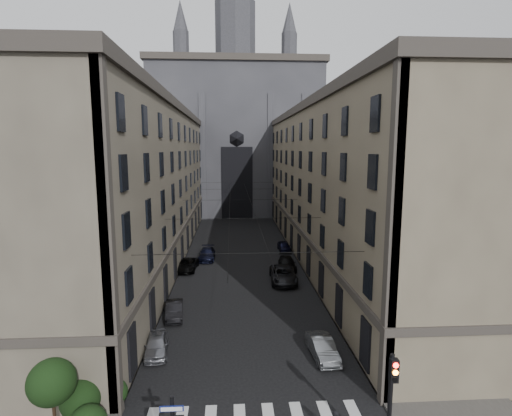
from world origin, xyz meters
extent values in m
cube|color=#383533|center=(-10.50, 36.00, 0.07)|extent=(7.00, 80.00, 0.15)
cube|color=#383533|center=(10.50, 36.00, 0.07)|extent=(7.00, 80.00, 0.15)
cube|color=#50493D|center=(-13.50, 36.00, 9.00)|extent=(13.00, 60.00, 18.00)
cube|color=#38332D|center=(-13.50, 36.00, 18.40)|extent=(13.60, 60.60, 0.90)
cube|color=#38332D|center=(-13.50, 36.00, 4.20)|extent=(13.40, 60.30, 0.50)
cube|color=brown|center=(13.50, 36.00, 9.00)|extent=(13.00, 60.00, 18.00)
cube|color=#38332D|center=(13.50, 36.00, 18.40)|extent=(13.60, 60.60, 0.90)
cube|color=#38332D|center=(13.50, 36.00, 4.20)|extent=(13.40, 60.30, 0.50)
cube|color=#2D2D33|center=(0.00, 75.00, 15.00)|extent=(34.00, 22.00, 30.00)
cube|color=#38332D|center=(0.00, 75.00, 30.50)|extent=(35.00, 23.00, 1.20)
cylinder|color=#2D2D33|center=(0.00, 75.00, 37.00)|extent=(8.40, 8.40, 14.00)
cone|color=#2D2D33|center=(-11.00, 72.00, 36.50)|extent=(3.20, 3.20, 13.00)
cone|color=#2D2D33|center=(11.00, 72.00, 36.50)|extent=(3.20, 3.20, 13.00)
cube|color=black|center=(0.00, 63.95, 7.00)|extent=(6.00, 0.30, 14.00)
cube|color=navy|center=(-3.50, 1.37, 3.55)|extent=(0.95, 0.05, 0.24)
cylinder|color=black|center=(5.60, 2.00, 2.60)|extent=(0.20, 0.20, 5.20)
cube|color=black|center=(5.60, 1.78, 4.60)|extent=(0.34, 0.30, 1.00)
cylinder|color=#FF0C07|center=(5.60, 1.62, 4.92)|extent=(0.22, 0.05, 0.22)
cylinder|color=orange|center=(5.60, 1.62, 4.60)|extent=(0.22, 0.05, 0.22)
cylinder|color=black|center=(5.60, 1.62, 4.28)|extent=(0.22, 0.05, 0.22)
sphere|color=black|center=(-8.80, 5.80, 1.15)|extent=(2.00, 2.00, 2.00)
sphere|color=black|center=(-7.40, 6.80, 0.85)|extent=(1.40, 1.40, 1.40)
cylinder|color=black|center=(-9.50, 4.50, 1.35)|extent=(0.16, 0.16, 2.40)
sphere|color=black|center=(-9.50, 4.50, 2.95)|extent=(2.20, 2.20, 2.20)
cylinder|color=black|center=(0.00, 10.00, 7.50)|extent=(14.00, 0.03, 0.03)
cylinder|color=black|center=(0.00, 22.00, 7.50)|extent=(14.00, 0.03, 0.03)
cylinder|color=black|center=(0.00, 35.00, 7.50)|extent=(14.00, 0.03, 0.03)
cylinder|color=black|center=(0.00, 48.00, 7.50)|extent=(14.00, 0.03, 0.03)
cylinder|color=black|center=(0.00, 60.00, 7.50)|extent=(14.00, 0.03, 0.03)
cylinder|color=black|center=(-1.30, 36.00, 7.10)|extent=(0.03, 60.00, 0.03)
cylinder|color=black|center=(1.30, 36.00, 7.10)|extent=(0.03, 60.00, 0.03)
imported|color=gray|center=(-6.20, 12.36, 0.64)|extent=(1.91, 3.91, 1.29)
imported|color=black|center=(-5.83, 18.11, 0.64)|extent=(1.79, 3.99, 1.27)
imported|color=black|center=(-6.20, 30.91, 0.65)|extent=(2.49, 4.80, 1.29)
imported|color=black|center=(-4.20, 35.29, 0.69)|extent=(1.99, 4.76, 1.37)
imported|color=slate|center=(4.84, 11.21, 0.66)|extent=(1.70, 4.10, 1.32)
imported|color=black|center=(4.20, 26.31, 0.79)|extent=(2.79, 5.73, 1.57)
imported|color=black|center=(5.23, 30.81, 0.65)|extent=(1.95, 4.53, 1.30)
imported|color=black|center=(5.93, 38.78, 0.66)|extent=(1.62, 3.89, 1.31)
camera|label=1|loc=(-1.05, -13.19, 13.73)|focal=28.00mm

